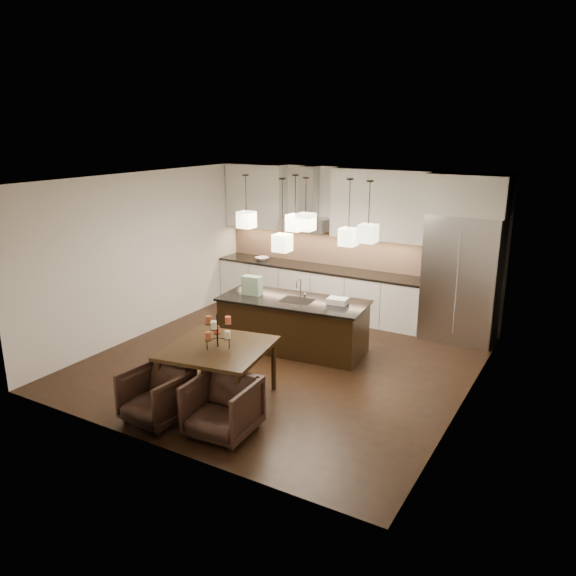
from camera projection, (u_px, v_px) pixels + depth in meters
The scene contains 37 objects.
floor at pixel (282, 363), 8.70m from camera, with size 5.50×5.50×0.02m, color black.
ceiling at pixel (281, 179), 7.92m from camera, with size 5.50×5.50×0.02m, color white.
wall_back at pixel (356, 243), 10.61m from camera, with size 5.50×0.02×2.80m, color silver.
wall_front at pixel (150, 332), 6.02m from camera, with size 5.50×0.02×2.80m, color silver.
wall_left at pixel (143, 255), 9.64m from camera, with size 0.02×5.50×2.80m, color silver.
wall_right at pixel (472, 303), 6.99m from camera, with size 0.02×5.50×2.80m, color silver.
refrigerator at pixel (462, 278), 9.37m from camera, with size 1.20×0.72×2.15m, color #B7B7BA.
fridge_panel at pixel (469, 194), 8.99m from camera, with size 1.26×0.72×0.65m, color silver.
lower_cabinets at pixel (317, 291), 10.90m from camera, with size 4.21×0.62×0.88m, color silver.
countertop at pixel (318, 268), 10.77m from camera, with size 4.21×0.66×0.04m, color black.
backsplash at pixel (325, 248), 10.93m from camera, with size 4.21×0.02×0.63m, color tan.
upper_cab_left at pixel (256, 196), 11.24m from camera, with size 1.25×0.35×1.25m, color silver.
upper_cab_right at pixel (381, 205), 9.97m from camera, with size 1.86×0.35×1.25m, color silver.
hood_canopy at pixel (306, 224), 10.73m from camera, with size 0.90×0.52×0.24m, color #B7B7BA.
hood_chimney at pixel (309, 192), 10.66m from camera, with size 0.30×0.28×0.96m, color #B7B7BA.
fruit_bowl at pixel (262, 259), 11.31m from camera, with size 0.26×0.26×0.06m, color silver.
island_body at pixel (293, 325), 9.12m from camera, with size 2.31×0.92×0.81m, color black.
island_top at pixel (293, 300), 9.01m from camera, with size 2.38×1.00×0.04m, color black.
faucet at pixel (301, 288), 9.00m from camera, with size 0.09×0.22×0.35m, color silver, non-canonical shape.
tote_bag at pixel (252, 285), 9.22m from camera, with size 0.31×0.17×0.31m, color #195125.
food_container at pixel (338, 301), 8.77m from camera, with size 0.31×0.22×0.09m, color silver.
dining_table at pixel (219, 373), 7.41m from camera, with size 1.27×1.27×0.76m, color black, non-canonical shape.
candelabra at pixel (217, 330), 7.24m from camera, with size 0.37×0.37×0.45m, color black, non-canonical shape.
candle_a at pixel (227, 335), 7.21m from camera, with size 0.08×0.08×0.10m, color #F8EFB5.
candle_b at pixel (217, 330), 7.39m from camera, with size 0.08×0.08×0.10m, color #C64931.
candle_c at pixel (208, 336), 7.17m from camera, with size 0.08×0.08×0.10m, color #9C4C28.
candle_d at pixel (228, 320), 7.25m from camera, with size 0.08×0.08×0.10m, color #C64931.
candle_e at pixel (209, 320), 7.27m from camera, with size 0.08×0.08×0.10m, color #9C4C28.
candle_f at pixel (214, 325), 7.08m from camera, with size 0.08×0.08×0.10m, color #F8EFB5.
armchair_left at pixel (156, 396), 6.89m from camera, with size 0.71×0.73×0.67m, color black.
armchair_right at pixel (223, 407), 6.59m from camera, with size 0.74×0.76×0.70m, color black.
pendant_a at pixel (246, 220), 8.94m from camera, with size 0.24×0.24×0.26m, color #F0EDBF.
pendant_b at pixel (295, 223), 8.94m from camera, with size 0.24×0.24×0.26m, color #F0EDBF.
pendant_c at pixel (306, 222), 8.46m from camera, with size 0.24×0.24×0.26m, color #F0EDBF.
pendant_d at pixel (348, 237), 8.30m from camera, with size 0.24×0.24×0.26m, color #F0EDBF.
pendant_e at pixel (368, 233), 7.99m from camera, with size 0.24×0.24×0.26m, color #F0EDBF.
pendant_f at pixel (282, 243), 8.41m from camera, with size 0.24×0.24×0.26m, color #F0EDBF.
Camera 1 is at (4.10, -6.91, 3.53)m, focal length 35.00 mm.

